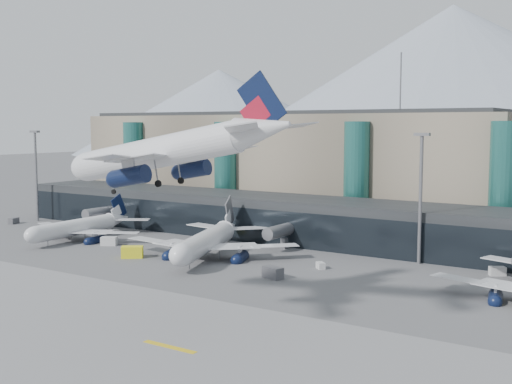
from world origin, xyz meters
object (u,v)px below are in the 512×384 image
Objects in this scene: lightmast_mid at (421,191)px; hero_jet at (179,141)px; jet_parked_mid at (211,233)px; veh_c at (273,273)px; lightmast_left at (36,170)px; veh_b at (194,242)px; veh_f at (14,221)px; veh_h at (132,252)px; veh_d at (497,271)px; veh_g at (321,266)px; jet_parked_left at (85,221)px; veh_a at (109,241)px.

lightmast_mid is 57.71m from hero_jet.
veh_c is at bearing -134.58° from jet_parked_mid.
lightmast_left reaches higher than veh_c.
lightmast_left is 62.58m from veh_b.
veh_h reaches higher than veh_f.
lightmast_left is 9.58× the size of veh_b.
lightmast_mid is 112.27m from veh_f.
veh_d is 70.75m from veh_h.
jet_parked_mid is at bearing -134.43° from veh_g.
veh_b is (-49.19, -8.61, -13.65)m from lightmast_mid.
lightmast_left is at bearing 146.95° from veh_d.
lightmast_left is 1.00× the size of lightmast_mid.
jet_parked_left reaches higher than veh_c.
veh_c is (31.42, -17.28, 0.28)m from veh_b.
jet_parked_mid is at bearing -110.18° from veh_f.
veh_g is (95.82, -11.40, -13.80)m from lightmast_left.
veh_b is 64.74m from veh_d.
veh_d is (125.21, 1.00, -13.62)m from lightmast_left.
lightmast_left is 72.61m from jet_parked_mid.
jet_parked_left is 7.84× the size of veh_h.
veh_f is 0.68× the size of veh_h.
hero_jet is at bearing -68.39° from veh_c.
veh_g is at bearing -23.78° from veh_a.
veh_d is at bearing 65.92° from veh_g.
jet_parked_mid is 11.25× the size of veh_a.
veh_g is at bearing -18.91° from veh_h.
hero_jet is (-14.86, -54.77, 10.51)m from lightmast_mid.
lightmast_mid is at bearing -12.72° from veh_a.
lightmast_mid reaches higher than veh_a.
veh_h is (-36.39, 28.50, -23.73)m from hero_jet.
lightmast_left is 9.11× the size of veh_d.
veh_f is (-110.97, -10.26, -13.60)m from lightmast_mid.
veh_d reaches higher than veh_b.
veh_f is at bearing -174.72° from lightmast_mid.
veh_a is 15.76m from veh_h.
jet_parked_left is at bearing -168.48° from lightmast_mid.
veh_c is 1.28× the size of veh_f.
lightmast_mid is at bearing -87.03° from jet_parked_mid.
lightmast_left is 8.69× the size of veh_f.
veh_a is 19.19m from veh_b.
veh_a is at bearing -172.30° from veh_c.
hero_jet is 66.25m from veh_a.
lightmast_mid is at bearing -80.96° from veh_b.
veh_h is (-66.46, -24.27, 0.39)m from veh_d.
lightmast_left is at bearing 121.73° from veh_h.
jet_parked_mid is at bearing -10.00° from lightmast_left.
jet_parked_mid reaches higher than veh_f.
jet_parked_left is at bearing 134.08° from veh_a.
veh_d is 1.32× the size of veh_g.
lightmast_left is 7.36× the size of veh_a.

